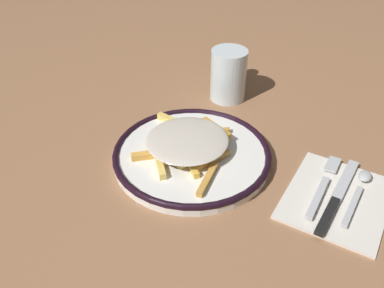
{
  "coord_description": "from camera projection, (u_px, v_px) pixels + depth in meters",
  "views": [
    {
      "loc": [
        0.29,
        -0.55,
        0.51
      ],
      "look_at": [
        0.0,
        0.0,
        0.04
      ],
      "focal_mm": 38.83,
      "sensor_mm": 36.0,
      "label": 1
    }
  ],
  "objects": [
    {
      "name": "spoon",
      "position": [
        360.0,
        187.0,
        0.72
      ],
      "size": [
        0.02,
        0.15,
        0.01
      ],
      "color": "silver",
      "rests_on": "napkin"
    },
    {
      "name": "water_glass",
      "position": [
        228.0,
        75.0,
        0.95
      ],
      "size": [
        0.08,
        0.08,
        0.12
      ],
      "primitive_type": "cylinder",
      "color": "silver",
      "rests_on": "ground_plane"
    },
    {
      "name": "fork",
      "position": [
        323.0,
        185.0,
        0.73
      ],
      "size": [
        0.02,
        0.18,
        0.01
      ],
      "color": "silver",
      "rests_on": "napkin"
    },
    {
      "name": "fries_heap",
      "position": [
        187.0,
        143.0,
        0.78
      ],
      "size": [
        0.21,
        0.21,
        0.03
      ],
      "color": "gold",
      "rests_on": "plate"
    },
    {
      "name": "salt_shaker",
      "position": [
        237.0,
        66.0,
        1.04
      ],
      "size": [
        0.04,
        0.04,
        0.07
      ],
      "color": "silver",
      "rests_on": "ground_plane"
    },
    {
      "name": "ground_plane",
      "position": [
        192.0,
        160.0,
        0.8
      ],
      "size": [
        2.6,
        2.6,
        0.0
      ],
      "primitive_type": "plane",
      "color": "#946746"
    },
    {
      "name": "plate",
      "position": [
        192.0,
        155.0,
        0.79
      ],
      "size": [
        0.3,
        0.3,
        0.02
      ],
      "color": "white",
      "rests_on": "ground_plane"
    },
    {
      "name": "napkin",
      "position": [
        337.0,
        198.0,
        0.71
      ],
      "size": [
        0.17,
        0.2,
        0.01
      ],
      "primitive_type": "cube",
      "rotation": [
        0.0,
        0.0,
        -0.03
      ],
      "color": "silver",
      "rests_on": "ground_plane"
    },
    {
      "name": "knife",
      "position": [
        335.0,
        201.0,
        0.69
      ],
      "size": [
        0.03,
        0.21,
        0.01
      ],
      "color": "black",
      "rests_on": "napkin"
    }
  ]
}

